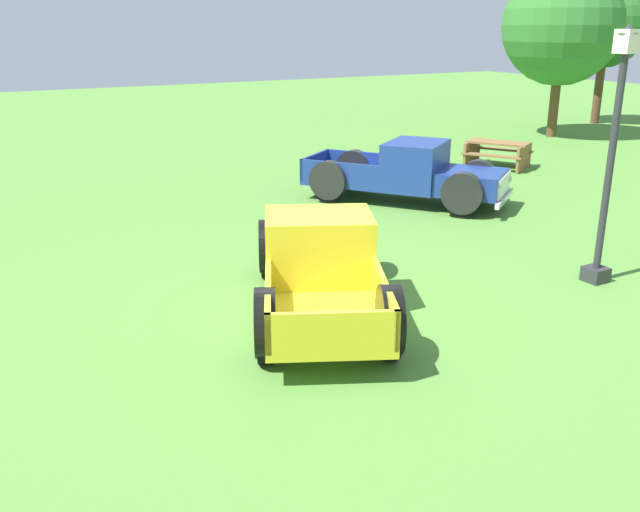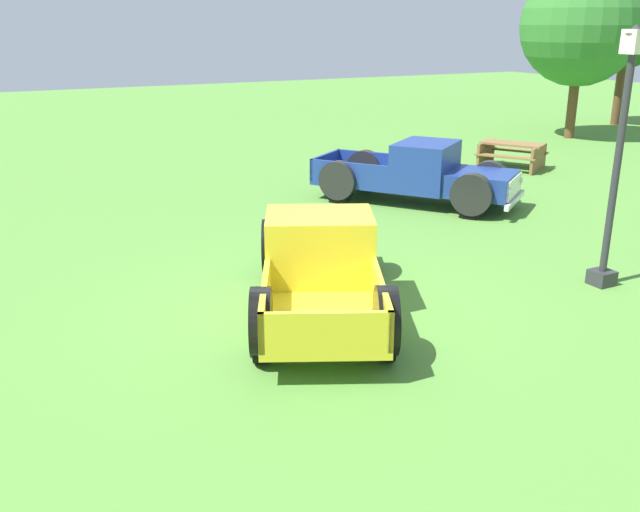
% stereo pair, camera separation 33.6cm
% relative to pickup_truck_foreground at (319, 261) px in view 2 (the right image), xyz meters
% --- Properties ---
extents(ground_plane, '(80.00, 80.00, 0.00)m').
position_rel_pickup_truck_foreground_xyz_m(ground_plane, '(0.06, -0.01, -0.70)').
color(ground_plane, '#548C38').
extents(pickup_truck_foreground, '(5.04, 3.59, 1.46)m').
position_rel_pickup_truck_foreground_xyz_m(pickup_truck_foreground, '(0.00, 0.00, 0.00)').
color(pickup_truck_foreground, yellow).
rests_on(pickup_truck_foreground, ground_plane).
extents(pickup_truck_behind_right, '(4.97, 4.27, 1.50)m').
position_rel_pickup_truck_foreground_xyz_m(pickup_truck_behind_right, '(-4.37, 5.18, 0.02)').
color(pickup_truck_behind_right, navy).
rests_on(pickup_truck_behind_right, ground_plane).
extents(lamp_post_near, '(0.36, 0.36, 4.16)m').
position_rel_pickup_truck_foreground_xyz_m(lamp_post_near, '(1.46, 4.58, 1.48)').
color(lamp_post_near, '#2D2D33').
rests_on(lamp_post_near, ground_plane).
extents(picnic_table, '(2.30, 2.19, 0.78)m').
position_rel_pickup_truck_foreground_xyz_m(picnic_table, '(-6.75, 10.00, -0.20)').
color(picnic_table, olive).
rests_on(picnic_table, ground_plane).
extents(oak_tree_east, '(3.32, 3.32, 5.65)m').
position_rel_pickup_truck_foreground_xyz_m(oak_tree_east, '(-11.95, 20.54, 3.27)').
color(oak_tree_east, brown).
rests_on(oak_tree_east, ground_plane).
extents(oak_tree_west, '(4.37, 4.37, 6.27)m').
position_rel_pickup_truck_foreground_xyz_m(oak_tree_west, '(-10.22, 16.03, 3.38)').
color(oak_tree_west, brown).
rests_on(oak_tree_west, ground_plane).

